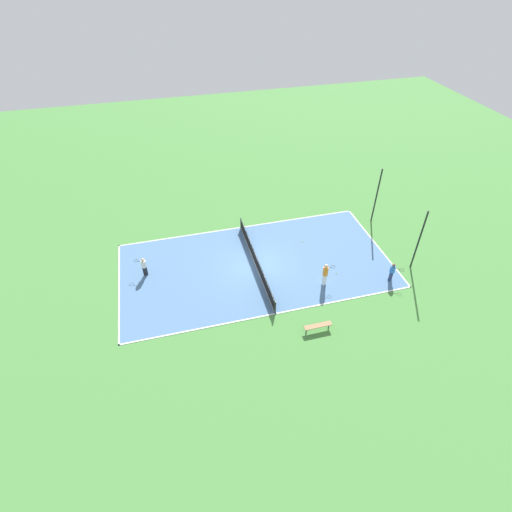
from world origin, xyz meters
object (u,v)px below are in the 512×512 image
Objects in this scene: tennis_ball_near_net at (336,273)px; player_near_blue at (392,271)px; player_center_orange at (325,273)px; tennis_net at (256,260)px; bench at (318,326)px; tennis_ball_far_baseline at (302,241)px; fence_post_back_left at (377,196)px; fence_post_back_right at (419,241)px; player_far_white at (144,266)px; tennis_ball_left_sideline at (267,285)px.

player_near_blue is at bearing 64.69° from tennis_ball_near_net.
tennis_net is at bearing 127.88° from player_center_orange.
player_center_orange reaches higher than player_near_blue.
player_near_blue is at bearing 23.99° from bench.
tennis_net is 9.73m from player_near_blue.
bench is 9.09m from tennis_ball_far_baseline.
fence_post_back_left is at bearing 134.34° from tennis_ball_near_net.
bench is 9.93m from fence_post_back_right.
fence_post_back_left is at bearing 100.78° from tennis_ball_far_baseline.
fence_post_back_left is (-2.11, 19.06, 1.59)m from player_far_white.
player_center_orange is 12.83m from player_far_white.
player_center_orange is 7.09m from fence_post_back_right.
tennis_ball_left_sideline is (3.36, 8.19, -0.83)m from player_far_white.
tennis_net is at bearing -165.80° from player_near_blue.
player_far_white is at bearing -86.14° from tennis_ball_far_baseline.
fence_post_back_left and fence_post_back_right have the same top height.
player_center_orange is 27.18× the size of tennis_ball_near_net.
tennis_net is at bearing -105.73° from fence_post_back_right.
tennis_ball_left_sideline is (4.19, -4.15, 0.00)m from tennis_ball_far_baseline.
tennis_ball_far_baseline is 0.01× the size of fence_post_back_left.
tennis_ball_far_baseline and tennis_ball_near_net have the same top height.
tennis_ball_far_baseline is at bearing 76.10° from bench.
player_near_blue is at bearing -17.13° from fence_post_back_left.
tennis_ball_left_sideline is 1.00× the size of tennis_ball_near_net.
player_near_blue is 22.01× the size of tennis_ball_near_net.
tennis_ball_left_sideline is (2.36, 0.18, -0.47)m from tennis_net.
player_near_blue is 0.30× the size of fence_post_back_right.
player_near_blue is at bearing 65.73° from tennis_net.
tennis_ball_far_baseline is at bearing 112.94° from tennis_net.
tennis_ball_left_sideline is at bearing 4.38° from tennis_net.
bench is at bearing -35.53° from tennis_ball_near_net.
tennis_ball_far_baseline is at bearing 166.36° from player_near_blue.
player_far_white is 0.31× the size of fence_post_back_left.
tennis_ball_left_sideline and tennis_ball_near_net have the same top height.
player_center_orange is 27.18× the size of tennis_ball_far_baseline.
tennis_ball_far_baseline is at bearing -142.07° from player_far_white.
tennis_ball_far_baseline is (-5.08, 0.23, -1.04)m from player_center_orange.
tennis_net is 8.08m from player_far_white.
player_center_orange is at bearing 51.65° from tennis_net.
bench is 13.63m from fence_post_back_left.
tennis_net is 11.65m from fence_post_back_left.
player_center_orange is 4.15m from tennis_ball_left_sideline.
bench is at bearing 23.01° from tennis_ball_left_sideline.
tennis_ball_far_baseline is at bearing 73.68° from player_center_orange.
player_far_white is (-7.98, -10.15, 0.50)m from bench.
fence_post_back_right is at bearing -158.10° from player_far_white.
tennis_ball_near_net is (4.21, 1.11, 0.00)m from tennis_ball_far_baseline.
tennis_net is 6.52× the size of player_far_white.
tennis_ball_far_baseline is at bearing 135.31° from tennis_ball_left_sideline.
bench is 5.67m from tennis_ball_near_net.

